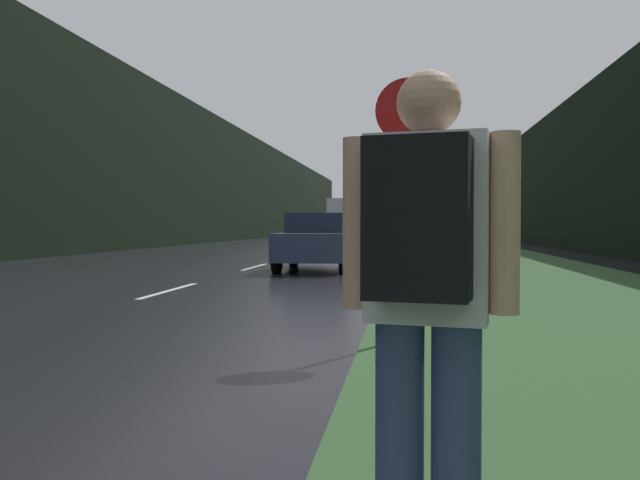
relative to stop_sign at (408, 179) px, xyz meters
The scene contains 13 objects.
grass_verge 31.00m from the stop_sign, 85.32° to the left, with size 6.00×240.00×0.02m, color #33562D.
lane_stripe_c 6.74m from the stop_sign, 132.00° to the left, with size 0.12×3.00×0.01m, color silver.
lane_stripe_d 12.74m from the stop_sign, 110.22° to the left, with size 0.12×3.00×0.01m, color silver.
lane_stripe_e 19.42m from the stop_sign, 103.04° to the left, with size 0.12×3.00×0.01m, color silver.
lane_stripe_f 26.27m from the stop_sign, 99.58° to the left, with size 0.12×3.00×0.01m, color silver.
treeline_far_side 43.35m from the stop_sign, 109.24° to the left, with size 2.00×140.00×8.86m, color black.
treeline_near_side 41.77m from the stop_sign, 78.21° to the left, with size 2.00×140.00×7.22m, color black.
stop_sign is the anchor object (origin of this frame).
hitchhiker_with_backpack 4.89m from the stop_sign, 89.23° to the right, with size 0.60×0.47×1.75m.
car_passing_near 11.14m from the stop_sign, 102.58° to the left, with size 1.89×4.10×1.52m.
car_passing_far 28.30m from the stop_sign, 94.90° to the left, with size 2.02×4.28×1.47m.
car_oncoming 39.85m from the stop_sign, 99.11° to the left, with size 1.98×4.64×1.32m.
delivery_truck 59.28m from the stop_sign, 96.11° to the left, with size 2.59×7.64×3.69m.
Camera 1 is at (4.37, 2.00, 1.22)m, focal length 38.00 mm.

